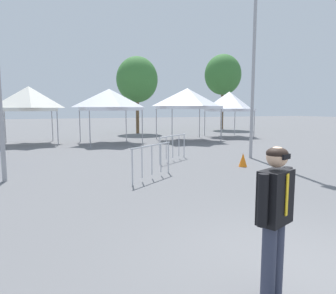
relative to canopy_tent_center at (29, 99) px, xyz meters
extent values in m
plane|color=slate|center=(3.64, -18.12, -2.79)|extent=(140.00, 140.00, 0.00)
cylinder|color=#9E9EA3|center=(-1.33, -1.52, -1.67)|extent=(0.06, 0.06, 2.24)
cylinder|color=#9E9EA3|center=(1.52, -1.33, -1.67)|extent=(0.06, 0.06, 2.24)
cylinder|color=#9E9EA3|center=(-1.52, 1.33, -1.67)|extent=(0.06, 0.06, 2.24)
cylinder|color=#9E9EA3|center=(1.33, 1.52, -1.67)|extent=(0.06, 0.06, 2.24)
pyramid|color=white|center=(0.00, 0.00, 0.10)|extent=(3.19, 3.19, 1.31)
cube|color=white|center=(0.00, 0.00, -0.65)|extent=(3.16, 3.16, 0.20)
cylinder|color=#9E9EA3|center=(3.15, -3.11, -1.65)|extent=(0.06, 0.06, 2.28)
cylinder|color=#9E9EA3|center=(6.32, -2.94, -1.65)|extent=(0.06, 0.06, 2.28)
cylinder|color=#9E9EA3|center=(2.98, 0.06, -1.65)|extent=(0.06, 0.06, 2.28)
cylinder|color=#9E9EA3|center=(6.15, 0.23, -1.65)|extent=(0.06, 0.06, 2.28)
pyramid|color=white|center=(4.65, -1.44, 0.06)|extent=(3.51, 3.51, 1.14)
cube|color=white|center=(4.65, -1.44, -0.61)|extent=(3.48, 3.48, 0.20)
cylinder|color=#9E9EA3|center=(8.10, -3.41, -1.61)|extent=(0.06, 0.06, 2.36)
cylinder|color=#9E9EA3|center=(11.49, -3.63, -1.61)|extent=(0.06, 0.06, 2.36)
cylinder|color=#9E9EA3|center=(8.32, -0.02, -1.61)|extent=(0.06, 0.06, 2.36)
cylinder|color=#9E9EA3|center=(11.71, -0.24, -1.61)|extent=(0.06, 0.06, 2.36)
pyramid|color=white|center=(9.90, -1.83, 0.17)|extent=(3.79, 3.79, 1.20)
cube|color=white|center=(9.90, -1.83, -0.53)|extent=(3.76, 3.76, 0.20)
cylinder|color=#9E9EA3|center=(12.75, -1.68, -1.70)|extent=(0.06, 0.06, 2.18)
cylinder|color=#9E9EA3|center=(15.53, -1.84, -1.70)|extent=(0.06, 0.06, 2.18)
cylinder|color=#9E9EA3|center=(12.91, 1.10, -1.70)|extent=(0.06, 0.06, 2.18)
cylinder|color=#9E9EA3|center=(15.69, 0.94, -1.70)|extent=(0.06, 0.06, 2.18)
pyramid|color=white|center=(14.22, -0.37, 0.05)|extent=(3.09, 3.09, 1.32)
cube|color=white|center=(14.22, -0.37, -0.71)|extent=(3.06, 3.06, 0.20)
cylinder|color=#33384C|center=(2.81, -18.46, -2.33)|extent=(0.16, 0.16, 0.92)
cylinder|color=#33384C|center=(2.98, -18.39, -2.33)|extent=(0.16, 0.16, 0.92)
cube|color=black|center=(2.90, -18.43, -1.57)|extent=(0.48, 0.38, 0.60)
cylinder|color=black|center=(2.65, -18.52, -1.55)|extent=(0.11, 0.11, 0.56)
cylinder|color=black|center=(3.15, -18.33, -1.55)|extent=(0.11, 0.11, 0.56)
sphere|color=#D8A884|center=(2.90, -18.43, -1.13)|extent=(0.23, 0.23, 0.23)
ellipsoid|color=black|center=(2.90, -18.43, -1.09)|extent=(0.23, 0.23, 0.14)
cube|color=black|center=(2.94, -18.52, -1.11)|extent=(0.15, 0.08, 0.06)
cube|color=yellow|center=(2.94, -18.55, -1.52)|extent=(0.05, 0.03, 0.46)
cylinder|color=#9E9EA3|center=(9.17, -9.80, 1.90)|extent=(0.14, 0.14, 9.39)
cylinder|color=brown|center=(18.48, 7.36, -0.69)|extent=(0.28, 0.28, 4.20)
ellipsoid|color=#387233|center=(18.48, 7.36, 2.93)|extent=(3.80, 3.80, 4.18)
cylinder|color=brown|center=(8.61, 5.59, -1.15)|extent=(0.28, 0.28, 3.27)
ellipsoid|color=#387233|center=(8.61, 5.59, 1.93)|extent=(3.61, 3.61, 3.98)
cylinder|color=#B7BABF|center=(3.73, -11.99, -1.74)|extent=(1.72, 1.29, 0.05)
cylinder|color=#B7BABF|center=(4.54, -11.39, -2.27)|extent=(0.04, 0.04, 1.05)
cylinder|color=#B7BABF|center=(2.93, -12.58, -2.27)|extent=(0.04, 0.04, 1.05)
cylinder|color=#B7BABF|center=(4.15, -11.67, -2.21)|extent=(0.04, 0.04, 0.92)
cylinder|color=#B7BABF|center=(3.73, -11.99, -2.21)|extent=(0.04, 0.04, 0.92)
cylinder|color=#B7BABF|center=(3.31, -12.30, -2.21)|extent=(0.04, 0.04, 0.92)
cylinder|color=#B7BABF|center=(5.68, -9.12, -1.74)|extent=(1.73, 1.27, 0.05)
cylinder|color=#B7BABF|center=(6.49, -8.53, -2.27)|extent=(0.04, 0.04, 1.05)
cylinder|color=#B7BABF|center=(4.88, -9.70, -2.27)|extent=(0.04, 0.04, 1.05)
cylinder|color=#B7BABF|center=(6.11, -8.81, -2.21)|extent=(0.04, 0.04, 0.92)
cylinder|color=#B7BABF|center=(5.68, -9.12, -2.21)|extent=(0.04, 0.04, 0.92)
cylinder|color=#B7BABF|center=(5.26, -9.42, -2.21)|extent=(0.04, 0.04, 0.92)
cone|color=orange|center=(7.60, -11.40, -2.53)|extent=(0.32, 0.32, 0.52)
camera|label=1|loc=(0.53, -21.05, -0.60)|focal=33.23mm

